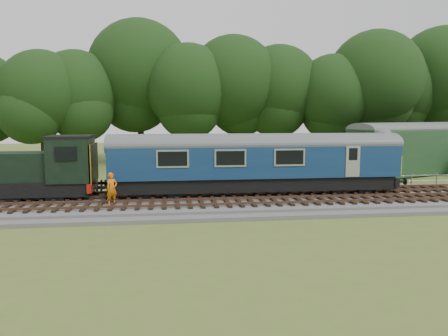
{
  "coord_description": "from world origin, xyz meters",
  "views": [
    {
      "loc": [
        -1.82,
        -25.44,
        5.3
      ],
      "look_at": [
        1.6,
        1.4,
        2.0
      ],
      "focal_mm": 35.0,
      "sensor_mm": 36.0,
      "label": 1
    }
  ],
  "objects": [
    {
      "name": "track_north",
      "position": [
        0.0,
        1.4,
        0.42
      ],
      "size": [
        67.2,
        2.4,
        0.21
      ],
      "color": "black",
      "rests_on": "ballast"
    },
    {
      "name": "track_south",
      "position": [
        0.0,
        -1.6,
        0.42
      ],
      "size": [
        67.2,
        2.4,
        0.21
      ],
      "color": "black",
      "rests_on": "ballast"
    },
    {
      "name": "ground",
      "position": [
        0.0,
        0.0,
        0.0
      ],
      "size": [
        120.0,
        120.0,
        0.0
      ],
      "primitive_type": "plane",
      "color": "#546926",
      "rests_on": "ground"
    },
    {
      "name": "parked_coach",
      "position": [
        21.75,
        11.39,
        2.55
      ],
      "size": [
        17.69,
        9.45,
        4.55
      ],
      "rotation": [
        0.0,
        0.0,
        0.38
      ],
      "color": "#1A3A1F",
      "rests_on": "ground"
    },
    {
      "name": "shed",
      "position": [
        18.01,
        16.39,
        1.22
      ],
      "size": [
        3.64,
        3.64,
        2.4
      ],
      "rotation": [
        0.0,
        0.0,
        0.29
      ],
      "color": "#1A3A1F",
      "rests_on": "ground"
    },
    {
      "name": "shunter_loco",
      "position": [
        -10.32,
        1.4,
        1.97
      ],
      "size": [
        8.91,
        2.6,
        3.38
      ],
      "color": "black",
      "rests_on": "ground"
    },
    {
      "name": "fence",
      "position": [
        0.0,
        4.5,
        0.0
      ],
      "size": [
        64.0,
        0.12,
        1.0
      ],
      "primitive_type": null,
      "color": "#6B6054",
      "rests_on": "ground"
    },
    {
      "name": "tree_line",
      "position": [
        0.0,
        22.0,
        0.0
      ],
      "size": [
        70.0,
        8.0,
        18.0
      ],
      "primitive_type": null,
      "color": "black",
      "rests_on": "ground"
    },
    {
      "name": "dmu_railcar",
      "position": [
        3.61,
        1.4,
        2.61
      ],
      "size": [
        18.05,
        2.86,
        3.88
      ],
      "color": "black",
      "rests_on": "ground"
    },
    {
      "name": "worker",
      "position": [
        -4.97,
        -1.06,
        1.24
      ],
      "size": [
        0.78,
        0.73,
        1.79
      ],
      "primitive_type": "imported",
      "rotation": [
        0.0,
        0.0,
        0.64
      ],
      "color": "orange",
      "rests_on": "ballast"
    },
    {
      "name": "ballast",
      "position": [
        0.0,
        0.0,
        0.17
      ],
      "size": [
        70.0,
        7.0,
        0.35
      ],
      "primitive_type": "cube",
      "color": "#4C4C4F",
      "rests_on": "ground"
    }
  ]
}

